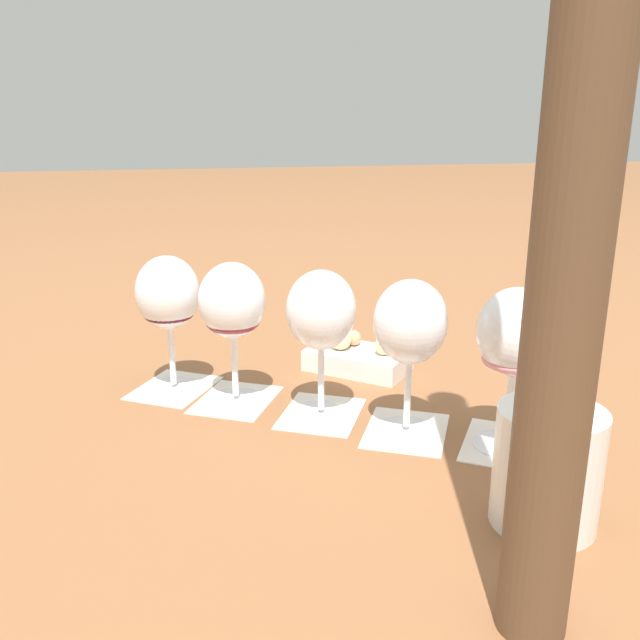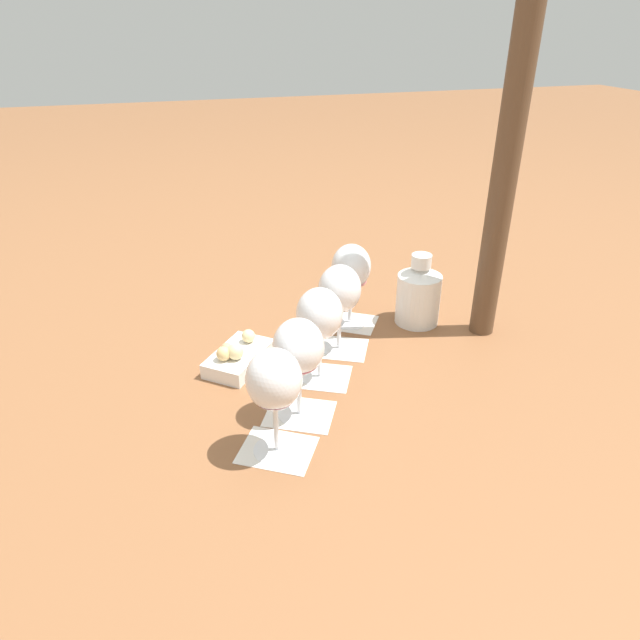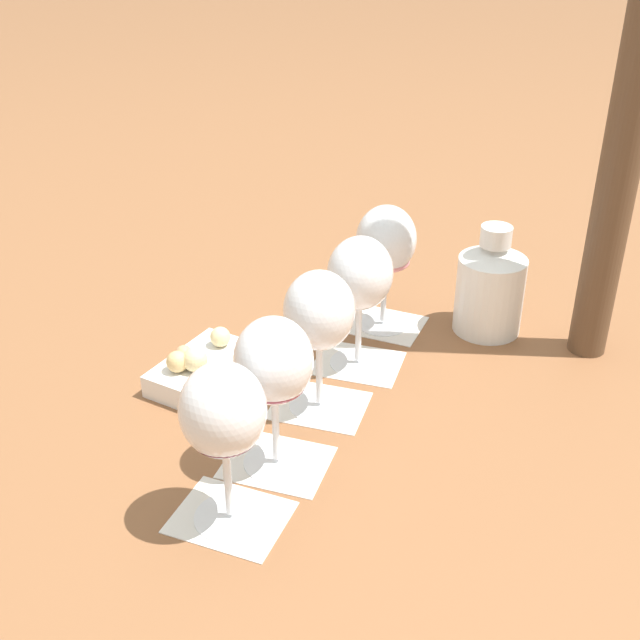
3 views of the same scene
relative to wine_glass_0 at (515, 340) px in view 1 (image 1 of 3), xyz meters
The scene contains 13 objects.
ground_plane 0.26m from the wine_glass_0, 34.00° to the right, with size 8.00×8.00×0.00m, color brown.
tasting_card_0 0.13m from the wine_glass_0, ahead, with size 0.14×0.15×0.00m.
tasting_card_1 0.17m from the wine_glass_0, 30.60° to the right, with size 0.14×0.15×0.00m.
tasting_card_2 0.26m from the wine_glass_0, 33.90° to the right, with size 0.14×0.14×0.00m.
tasting_card_3 0.37m from the wine_glass_0, 33.73° to the right, with size 0.14×0.15×0.00m.
tasting_card_4 0.46m from the wine_glass_0, 34.27° to the right, with size 0.14×0.15×0.00m.
wine_glass_0 is the anchor object (origin of this frame).
wine_glass_1 0.12m from the wine_glass_0, 30.60° to the right, with size 0.09×0.09×0.18m.
wine_glass_2 0.23m from the wine_glass_0, 33.90° to the right, with size 0.09×0.09×0.18m.
wine_glass_3 0.35m from the wine_glass_0, 33.73° to the right, with size 0.09×0.09×0.18m.
wine_glass_4 0.45m from the wine_glass_0, 34.27° to the right, with size 0.09×0.09×0.18m.
ceramic_vase 0.16m from the wine_glass_0, 75.23° to the left, with size 0.10×0.10×0.16m.
snack_dish 0.31m from the wine_glass_0, 68.83° to the right, with size 0.16×0.16×0.06m.
Camera 1 is at (0.17, 0.76, 0.36)m, focal length 38.00 mm.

